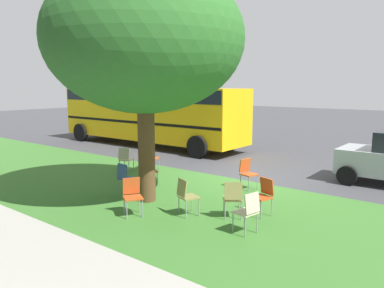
{
  "coord_description": "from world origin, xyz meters",
  "views": [
    {
      "loc": [
        -5.94,
        10.46,
        3.0
      ],
      "look_at": [
        1.06,
        1.47,
        1.23
      ],
      "focal_mm": 35.06,
      "sensor_mm": 36.0,
      "label": 1
    }
  ],
  "objects_px": {
    "chair_8": "(132,194)",
    "chair_6": "(125,176)",
    "chair_5": "(186,194)",
    "chair_7": "(149,168)",
    "school_bus": "(149,111)",
    "chair_3": "(247,171)",
    "chair_9": "(248,209)",
    "chair_1": "(151,156)",
    "chair_4": "(233,197)",
    "chair_0": "(263,194)",
    "chair_2": "(125,158)",
    "street_tree": "(144,40)"
  },
  "relations": [
    {
      "from": "street_tree",
      "to": "school_bus",
      "type": "xyz_separation_m",
      "value": [
        6.48,
        -6.75,
        -2.36
      ]
    },
    {
      "from": "chair_6",
      "to": "chair_9",
      "type": "height_order",
      "value": "same"
    },
    {
      "from": "chair_3",
      "to": "chair_7",
      "type": "height_order",
      "value": "same"
    },
    {
      "from": "chair_0",
      "to": "chair_7",
      "type": "relative_size",
      "value": 1.0
    },
    {
      "from": "chair_2",
      "to": "chair_8",
      "type": "height_order",
      "value": "same"
    },
    {
      "from": "chair_7",
      "to": "chair_8",
      "type": "xyz_separation_m",
      "value": [
        -1.62,
        2.2,
        0.0
      ]
    },
    {
      "from": "chair_2",
      "to": "chair_0",
      "type": "bearing_deg",
      "value": 170.11
    },
    {
      "from": "chair_5",
      "to": "school_bus",
      "type": "height_order",
      "value": "school_bus"
    },
    {
      "from": "chair_0",
      "to": "chair_9",
      "type": "bearing_deg",
      "value": 102.96
    },
    {
      "from": "chair_1",
      "to": "chair_9",
      "type": "relative_size",
      "value": 1.0
    },
    {
      "from": "chair_0",
      "to": "chair_9",
      "type": "xyz_separation_m",
      "value": [
        -0.28,
        1.22,
        0.0
      ]
    },
    {
      "from": "chair_4",
      "to": "chair_9",
      "type": "xyz_separation_m",
      "value": [
        -0.72,
        0.58,
        0.0
      ]
    },
    {
      "from": "chair_4",
      "to": "chair_8",
      "type": "height_order",
      "value": "same"
    },
    {
      "from": "chair_7",
      "to": "chair_0",
      "type": "bearing_deg",
      "value": 175.51
    },
    {
      "from": "school_bus",
      "to": "chair_7",
      "type": "bearing_deg",
      "value": 134.08
    },
    {
      "from": "chair_4",
      "to": "chair_2",
      "type": "bearing_deg",
      "value": -17.07
    },
    {
      "from": "chair_5",
      "to": "chair_7",
      "type": "bearing_deg",
      "value": -29.03
    },
    {
      "from": "chair_5",
      "to": "chair_8",
      "type": "xyz_separation_m",
      "value": [
        1.01,
        0.74,
        0.0
      ]
    },
    {
      "from": "chair_4",
      "to": "chair_5",
      "type": "xyz_separation_m",
      "value": [
        0.96,
        0.5,
        0.0
      ]
    },
    {
      "from": "chair_0",
      "to": "chair_9",
      "type": "distance_m",
      "value": 1.25
    },
    {
      "from": "chair_1",
      "to": "chair_2",
      "type": "height_order",
      "value": "same"
    },
    {
      "from": "chair_2",
      "to": "chair_3",
      "type": "relative_size",
      "value": 1.0
    },
    {
      "from": "chair_1",
      "to": "chair_5",
      "type": "distance_m",
      "value": 4.94
    },
    {
      "from": "chair_1",
      "to": "school_bus",
      "type": "distance_m",
      "value": 5.89
    },
    {
      "from": "chair_0",
      "to": "chair_2",
      "type": "distance_m",
      "value": 5.95
    },
    {
      "from": "chair_1",
      "to": "chair_4",
      "type": "distance_m",
      "value": 5.51
    },
    {
      "from": "street_tree",
      "to": "chair_6",
      "type": "relative_size",
      "value": 6.79
    },
    {
      "from": "chair_5",
      "to": "chair_9",
      "type": "xyz_separation_m",
      "value": [
        -1.68,
        0.08,
        0.0
      ]
    },
    {
      "from": "chair_3",
      "to": "chair_5",
      "type": "height_order",
      "value": "same"
    },
    {
      "from": "chair_2",
      "to": "chair_6",
      "type": "distance_m",
      "value": 2.76
    },
    {
      "from": "chair_0",
      "to": "chair_7",
      "type": "xyz_separation_m",
      "value": [
        4.03,
        -0.32,
        0.0
      ]
    },
    {
      "from": "chair_2",
      "to": "chair_3",
      "type": "height_order",
      "value": "same"
    },
    {
      "from": "chair_8",
      "to": "street_tree",
      "type": "bearing_deg",
      "value": -62.75
    },
    {
      "from": "chair_1",
      "to": "chair_9",
      "type": "height_order",
      "value": "same"
    },
    {
      "from": "chair_5",
      "to": "school_bus",
      "type": "distance_m",
      "value": 10.74
    },
    {
      "from": "chair_8",
      "to": "chair_6",
      "type": "bearing_deg",
      "value": -36.71
    },
    {
      "from": "school_bus",
      "to": "chair_0",
      "type": "bearing_deg",
      "value": 148.01
    },
    {
      "from": "chair_2",
      "to": "school_bus",
      "type": "relative_size",
      "value": 0.08
    },
    {
      "from": "chair_1",
      "to": "chair_6",
      "type": "height_order",
      "value": "same"
    },
    {
      "from": "chair_8",
      "to": "school_bus",
      "type": "bearing_deg",
      "value": -47.93
    },
    {
      "from": "chair_3",
      "to": "chair_4",
      "type": "xyz_separation_m",
      "value": [
        -1.0,
        2.43,
        0.0
      ]
    },
    {
      "from": "chair_8",
      "to": "chair_9",
      "type": "relative_size",
      "value": 1.0
    },
    {
      "from": "chair_0",
      "to": "chair_1",
      "type": "distance_m",
      "value": 5.67
    },
    {
      "from": "chair_5",
      "to": "school_bus",
      "type": "bearing_deg",
      "value": -41.22
    },
    {
      "from": "chair_3",
      "to": "chair_7",
      "type": "relative_size",
      "value": 1.0
    },
    {
      "from": "chair_5",
      "to": "school_bus",
      "type": "xyz_separation_m",
      "value": [
        8.02,
        -7.03,
        1.24
      ]
    },
    {
      "from": "chair_0",
      "to": "chair_8",
      "type": "xyz_separation_m",
      "value": [
        2.41,
        1.88,
        0.0
      ]
    },
    {
      "from": "chair_0",
      "to": "school_bus",
      "type": "xyz_separation_m",
      "value": [
        9.42,
        -5.88,
        1.24
      ]
    },
    {
      "from": "chair_3",
      "to": "chair_9",
      "type": "xyz_separation_m",
      "value": [
        -1.72,
        3.01,
        0.0
      ]
    },
    {
      "from": "chair_3",
      "to": "chair_6",
      "type": "distance_m",
      "value": 3.54
    }
  ]
}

